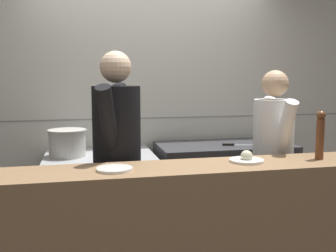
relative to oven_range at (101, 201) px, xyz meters
The scene contains 12 objects.
wall_back_tiled 1.08m from the oven_range, 38.03° to the left, with size 8.00×0.06×2.60m.
oven_range is the anchor object (origin of this frame).
prep_counter 1.20m from the oven_range, ahead, with size 1.29×0.65×0.92m.
pass_counter 1.31m from the oven_range, 58.23° to the right, with size 2.76×0.45×0.99m.
stock_pot 0.63m from the oven_range, behind, with size 0.33×0.33×0.24m.
sauce_pot 0.55m from the oven_range, ahead, with size 0.27×0.27×0.16m.
chefs_knife 1.39m from the oven_range, ahead, with size 0.37×0.10×0.02m.
plated_dish_main 1.26m from the oven_range, 87.99° to the right, with size 0.23×0.23×0.02m.
plated_dish_appetiser 1.54m from the oven_range, 48.77° to the right, with size 0.24×0.24×0.08m.
pepper_mill 1.99m from the oven_range, 36.88° to the right, with size 0.06×0.06×0.34m.
chef_head_cook 0.84m from the oven_range, 81.01° to the right, with size 0.46×0.75×1.75m.
chef_sous 1.59m from the oven_range, 24.39° to the right, with size 0.35×0.71×1.62m.
Camera 1 is at (-0.67, -2.66, 1.56)m, focal length 42.00 mm.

